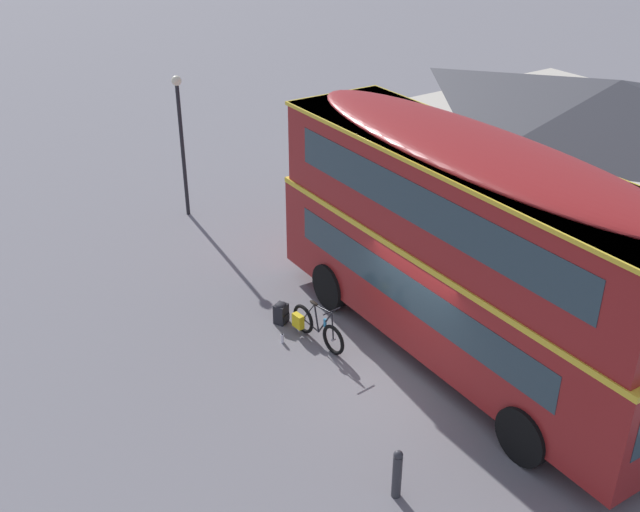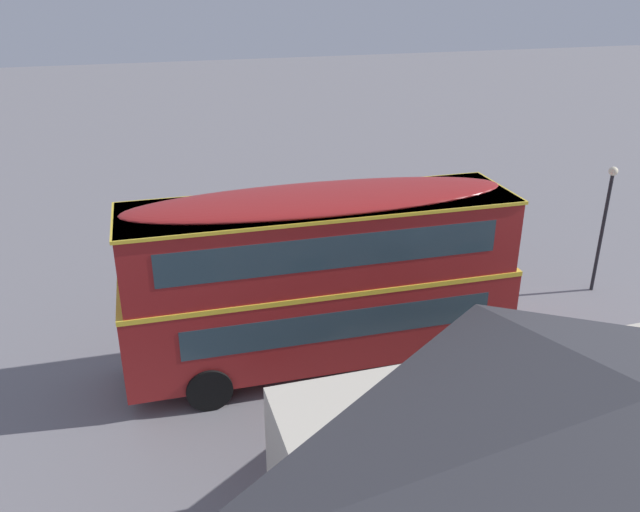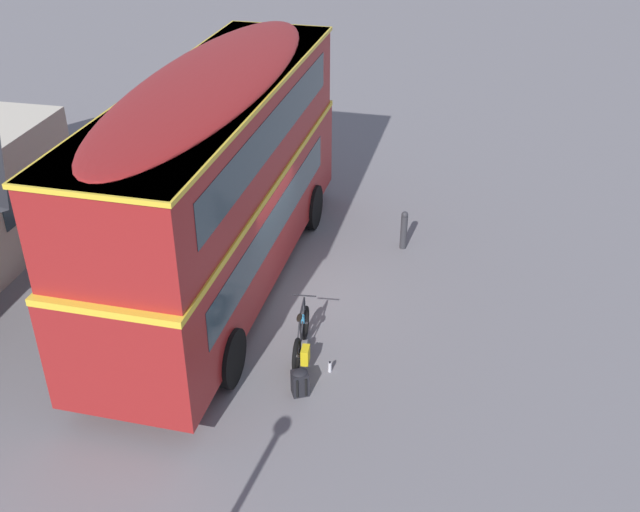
# 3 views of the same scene
# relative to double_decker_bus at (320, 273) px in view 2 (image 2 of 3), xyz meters

# --- Properties ---
(ground_plane) EXTENTS (120.00, 120.00, 0.00)m
(ground_plane) POSITION_rel_double_decker_bus_xyz_m (-0.10, -1.35, -2.64)
(ground_plane) COLOR slate
(double_decker_bus) EXTENTS (9.85, 2.71, 4.79)m
(double_decker_bus) POSITION_rel_double_decker_bus_xyz_m (0.00, 0.00, 0.00)
(double_decker_bus) COLOR black
(double_decker_bus) RESTS_ON ground
(touring_bicycle) EXTENTS (1.73, 0.57, 1.04)m
(touring_bicycle) POSITION_rel_double_decker_bus_xyz_m (-2.02, -2.24, -2.27)
(touring_bicycle) COLOR black
(touring_bicycle) RESTS_ON ground
(backpack_on_ground) EXTENTS (0.38, 0.38, 0.52)m
(backpack_on_ground) POSITION_rel_double_decker_bus_xyz_m (-3.08, -2.48, -2.38)
(backpack_on_ground) COLOR black
(backpack_on_ground) RESTS_ON ground
(water_bottle_clear_plastic) EXTENTS (0.07, 0.07, 0.23)m
(water_bottle_clear_plastic) POSITION_rel_double_decker_bus_xyz_m (-2.37, -2.87, -2.53)
(water_bottle_clear_plastic) COLOR silver
(water_bottle_clear_plastic) RESTS_ON ground
(pub_building) EXTENTS (10.82, 7.57, 4.10)m
(pub_building) POSITION_rel_double_decker_bus_xyz_m (-2.85, 8.10, -0.55)
(pub_building) COLOR beige
(pub_building) RESTS_ON ground
(street_lamp) EXTENTS (0.28, 0.28, 4.14)m
(street_lamp) POSITION_rel_double_decker_bus_xyz_m (-9.67, -1.80, -0.05)
(street_lamp) COLOR black
(street_lamp) RESTS_ON ground
(kerb_bollard) EXTENTS (0.16, 0.16, 0.97)m
(kerb_bollard) POSITION_rel_double_decker_bus_xyz_m (2.50, -3.57, -2.14)
(kerb_bollard) COLOR #333338
(kerb_bollard) RESTS_ON ground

